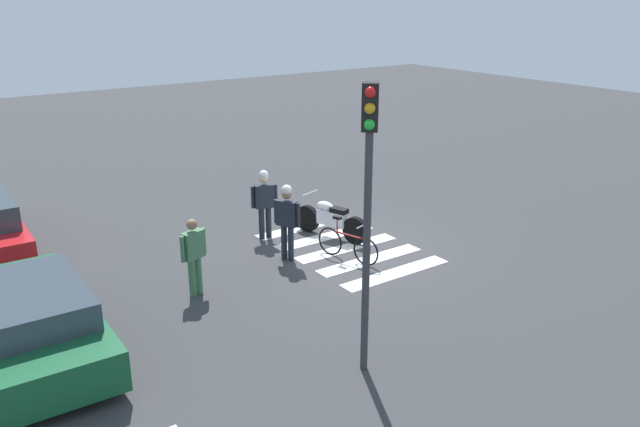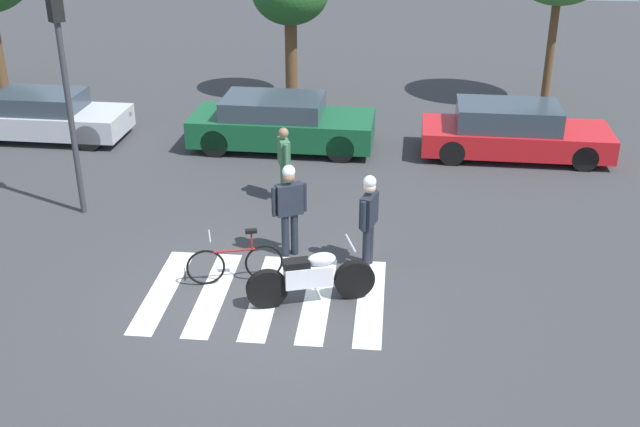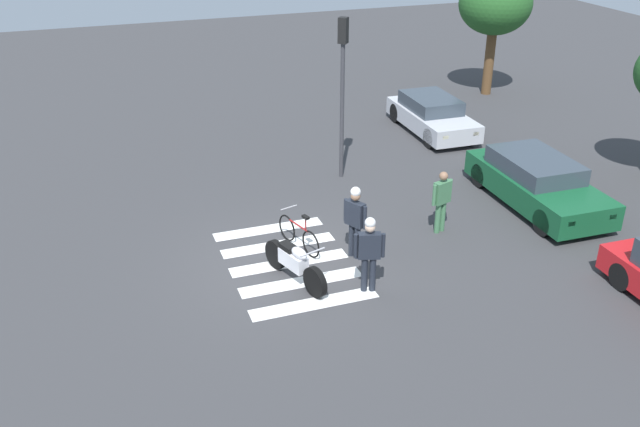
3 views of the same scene
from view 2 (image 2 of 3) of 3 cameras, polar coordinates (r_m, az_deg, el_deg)
name	(u,v)px [view 2 (image 2 of 3)]	position (r m, az deg, el deg)	size (l,w,h in m)	color
ground_plane	(265,296)	(13.41, -4.03, -6.04)	(60.00, 60.00, 0.00)	#38383A
police_motorcycle	(311,278)	(12.97, -0.68, -4.71)	(2.12, 0.91, 1.06)	black
leaning_bicycle	(235,263)	(13.70, -6.22, -3.62)	(1.64, 0.60, 1.00)	black
officer_on_foot	(289,204)	(14.24, -2.26, 0.72)	(0.62, 0.40, 1.81)	#1E232D
officer_by_motorcycle	(369,215)	(13.89, 3.60, -0.08)	(0.33, 0.64, 1.77)	#1E232D
pedestrian_bystander	(284,159)	(16.65, -2.66, 3.98)	(0.34, 0.63, 1.64)	#3F724C
crosswalk_stripes	(265,296)	(13.41, -4.03, -6.02)	(4.05, 2.81, 0.01)	silver
car_silver_sedan	(46,116)	(21.71, -19.42, 6.75)	(4.11, 1.80, 1.23)	black
car_green_compact	(280,123)	(19.82, -2.92, 6.63)	(4.63, 1.96, 1.33)	black
car_red_convertible	(513,132)	(19.80, 13.95, 5.83)	(4.60, 1.87, 1.32)	black
traffic_light_pole	(63,67)	(16.14, -18.31, 10.17)	(0.35, 0.34, 4.67)	#38383D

